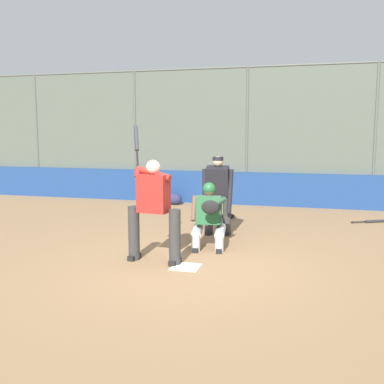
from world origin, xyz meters
TOP-DOWN VIEW (x-y plane):
  - ground_plane at (0.00, 0.00)m, footprint 160.00×160.00m
  - home_plate_marker at (0.00, 0.00)m, footprint 0.43×0.43m
  - backstop_fence at (-0.00, -6.37)m, footprint 20.67×0.08m
  - padding_wall at (0.00, -6.27)m, footprint 20.18×0.18m
  - bleachers_beyond at (0.22, -8.87)m, footprint 14.41×2.50m
  - batter_at_plate at (0.59, -0.15)m, footprint 0.99×0.72m
  - catcher_behind_plate at (-0.10, -1.13)m, footprint 0.66×0.77m
  - umpire_home at (-0.02, -2.29)m, footprint 0.65×0.43m
  - spare_bat_near_backstop at (-3.24, -4.45)m, footprint 0.79×0.42m
  - fielding_glove_on_dirt at (0.11, -4.09)m, footprint 0.34×0.26m
  - equipment_bag_dugout_side at (2.42, -5.74)m, footprint 1.29×0.34m

SIDE VIEW (x-z plane):
  - ground_plane at x=0.00m, z-range 0.00..0.00m
  - home_plate_marker at x=0.00m, z-range 0.00..0.01m
  - spare_bat_near_backstop at x=-3.24m, z-range 0.00..0.07m
  - fielding_glove_on_dirt at x=0.11m, z-range 0.00..0.12m
  - equipment_bag_dugout_side at x=2.42m, z-range 0.00..0.34m
  - padding_wall at x=0.00m, z-range 0.00..0.94m
  - bleachers_beyond at x=0.22m, z-range -0.26..1.22m
  - catcher_behind_plate at x=-0.10m, z-range 0.02..1.23m
  - umpire_home at x=-0.02m, z-range 0.06..1.67m
  - batter_at_plate at x=0.59m, z-range -0.20..2.01m
  - backstop_fence at x=0.00m, z-range 0.09..4.02m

